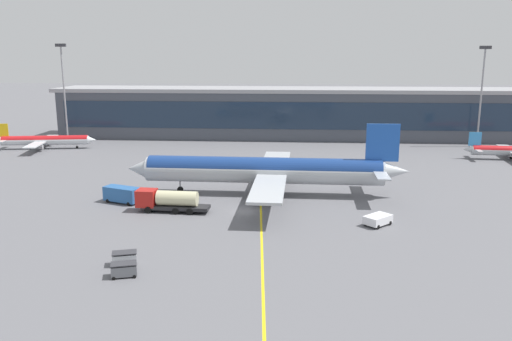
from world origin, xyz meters
TOP-DOWN VIEW (x-y plane):
  - ground_plane at (0.00, 0.00)m, footprint 700.00×700.00m
  - apron_lead_in_line at (2.23, 2.00)m, footprint 6.03×79.82m
  - terminal_building at (18.67, 72.27)m, footprint 155.94×17.29m
  - main_airliner at (2.45, 9.66)m, footprint 46.68×37.01m
  - fuel_tanker at (-11.32, -1.14)m, footprint 10.93×3.14m
  - lavatory_truck at (-19.54, 3.09)m, footprint 6.24×4.22m
  - pushback_tug at (18.59, -5.36)m, footprint 4.32×4.30m
  - baggage_cart_0 at (-10.42, -24.26)m, footprint 2.98×2.26m
  - baggage_cart_1 at (-11.35, -21.20)m, footprint 2.98×2.26m
  - commuter_jet_far at (-54.33, 48.85)m, footprint 24.92×19.95m
  - apron_light_mast_0 at (53.51, 60.31)m, footprint 2.80×0.50m
  - apron_light_mast_1 at (-53.51, 60.31)m, footprint 2.80×0.50m

SIDE VIEW (x-z plane):
  - ground_plane at x=0.00m, z-range 0.00..0.00m
  - apron_lead_in_line at x=2.23m, z-range 0.00..0.01m
  - baggage_cart_0 at x=-10.42m, z-range 0.04..1.52m
  - baggage_cart_1 at x=-11.35m, z-range 0.04..1.52m
  - pushback_tug at x=18.59m, z-range 0.15..1.55m
  - lavatory_truck at x=-19.54m, z-range 0.17..2.67m
  - fuel_tanker at x=-11.32m, z-range 0.12..3.37m
  - commuter_jet_far at x=-54.33m, z-range -1.03..5.36m
  - main_airliner at x=2.45m, z-range -1.89..10.15m
  - terminal_building at x=18.67m, z-range 0.02..13.80m
  - apron_light_mast_0 at x=53.51m, z-range 2.01..26.95m
  - apron_light_mast_1 at x=-53.51m, z-range 2.02..27.64m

